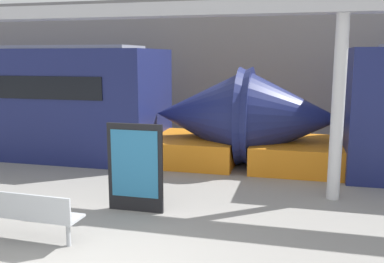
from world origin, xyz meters
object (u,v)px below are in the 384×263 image
object	(u,v)px
train_right	(0,102)
bench_near	(22,211)
support_column_near	(338,109)
poster_board	(135,167)

from	to	relation	value
train_right	bench_near	xyz separation A→B (m)	(4.85, -5.82, -0.99)
bench_near	support_column_near	distance (m)	6.11
bench_near	poster_board	xyz separation A→B (m)	(1.20, 1.74, 0.33)
bench_near	support_column_near	bearing A→B (deg)	37.14
support_column_near	poster_board	bearing A→B (deg)	-155.71
train_right	support_column_near	xyz separation A→B (m)	(9.74, -2.42, 0.35)
bench_near	train_right	bearing A→B (deg)	132.08
train_right	support_column_near	world-z (taller)	support_column_near
train_right	support_column_near	size ratio (longest dim) A/B	4.13
bench_near	poster_board	distance (m)	2.14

